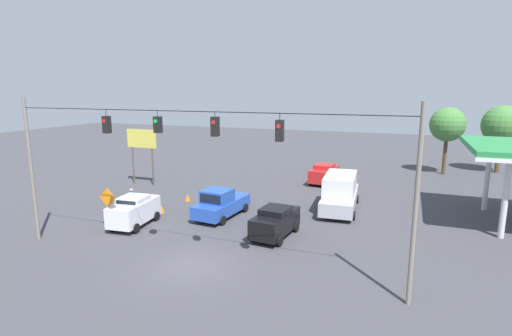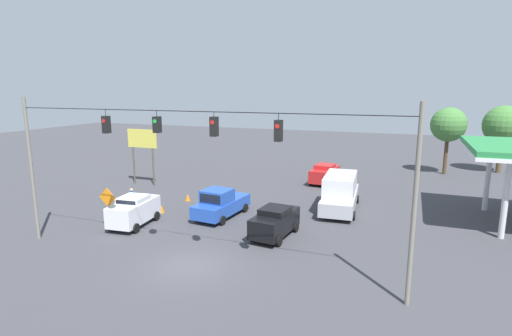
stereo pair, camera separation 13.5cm
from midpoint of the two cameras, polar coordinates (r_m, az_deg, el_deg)
The scene contains 15 objects.
ground_plane at distance 21.71m, azimuth -9.33°, elevation -13.63°, with size 140.00×140.00×0.00m, color #3D3D42.
overhead_signal_span at distance 20.05m, azimuth -9.68°, elevation 0.83°, with size 21.50×0.38×8.61m.
pickup_truck_blue_withflow_mid at distance 28.86m, azimuth -4.94°, elevation -5.10°, with size 2.63×5.21×2.12m.
sedan_white_parked_shoulder at distance 28.19m, azimuth -16.91°, elevation -5.80°, with size 2.33×4.17×2.02m.
box_truck_silver_oncoming_far at distance 30.88m, azimuth 12.04°, elevation -3.43°, with size 2.91×7.07×2.80m.
sedan_red_oncoming_deep at distance 39.52m, azimuth 9.88°, elevation -0.76°, with size 2.40×4.60×1.87m.
sedan_black_crossing_near at distance 25.05m, azimuth 2.87°, elevation -7.63°, with size 2.29×4.29×1.88m.
traffic_cone_nearest at distance 28.27m, azimuth -16.60°, elevation -7.37°, with size 0.43×0.43×0.57m, color orange.
traffic_cone_second at distance 30.71m, azimuth -13.22°, elevation -5.70°, with size 0.43×0.43×0.57m, color orange.
traffic_cone_third at distance 33.47m, azimuth -9.61°, elevation -4.15°, with size 0.43×0.43×0.57m, color orange.
roadside_billboard at distance 39.42m, azimuth -15.83°, elevation 3.24°, with size 3.19×0.16×5.33m.
work_zone_sign at distance 27.50m, azimuth -20.30°, elevation -4.42°, with size 1.27×0.06×2.84m.
pedestrian at distance 31.75m, azimuth -17.18°, elevation -4.28°, with size 0.40×0.28×1.71m.
tree_horizon_left at distance 50.92m, azimuth 31.94°, elevation 5.16°, with size 4.23×4.23×7.36m.
tree_horizon_right at distance 47.18m, azimuth 25.88°, elevation 5.56°, with size 3.64×3.64×7.19m.
Camera 2 is at (-10.27, 16.85, 9.07)m, focal length 28.00 mm.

